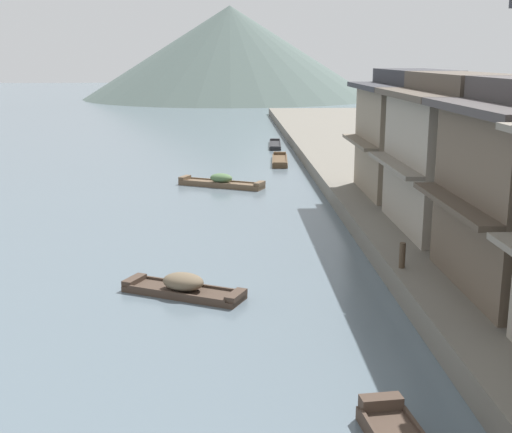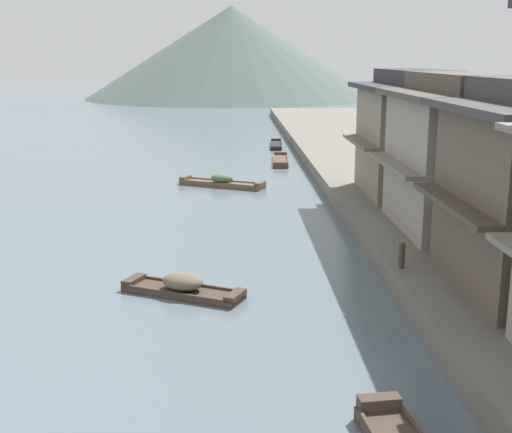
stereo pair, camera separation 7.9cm
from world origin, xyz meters
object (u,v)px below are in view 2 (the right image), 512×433
boat_moored_third (281,161)px  house_waterfront_narrow (413,134)px  house_waterfront_tall (456,154)px  mooring_post_dock_mid (402,255)px  boat_moored_second (222,182)px  boat_moored_nearest (183,287)px  boat_moored_far (276,145)px

boat_moored_third → house_waterfront_narrow: house_waterfront_narrow is taller
house_waterfront_tall → mooring_post_dock_mid: house_waterfront_tall is taller
boat_moored_second → house_waterfront_tall: bearing=-55.0°
boat_moored_nearest → boat_moored_far: bearing=81.7°
house_waterfront_narrow → boat_moored_far: bearing=101.9°
boat_moored_nearest → house_waterfront_narrow: bearing=49.4°
house_waterfront_tall → mooring_post_dock_mid: (-3.30, -5.12, -2.58)m
house_waterfront_tall → house_waterfront_narrow: bearing=88.5°
boat_moored_far → boat_moored_second: bearing=-103.6°
boat_moored_far → house_waterfront_tall: bearing=-81.1°
boat_moored_second → boat_moored_third: bearing=65.6°
boat_moored_second → house_waterfront_narrow: 12.04m
boat_moored_second → boat_moored_far: bearing=76.4°
house_waterfront_narrow → mooring_post_dock_mid: (-3.48, -12.31, -2.58)m
boat_moored_second → boat_moored_third: 10.09m
boat_moored_far → house_waterfront_narrow: (5.19, -24.68, 3.70)m
house_waterfront_tall → house_waterfront_narrow: (0.18, 7.19, 0.00)m
boat_moored_third → house_waterfront_narrow: bearing=-70.6°
boat_moored_third → house_waterfront_tall: (5.27, -22.68, 3.68)m
boat_moored_third → house_waterfront_tall: 23.58m
house_waterfront_narrow → house_waterfront_tall: bearing=-91.5°
boat_moored_nearest → boat_moored_third: boat_moored_nearest is taller
boat_moored_second → house_waterfront_narrow: size_ratio=0.76×
house_waterfront_tall → house_waterfront_narrow: same height
boat_moored_second → boat_moored_third: size_ratio=0.94×
boat_moored_nearest → mooring_post_dock_mid: 7.22m
mooring_post_dock_mid → house_waterfront_tall: bearing=57.2°
house_waterfront_narrow → mooring_post_dock_mid: size_ratio=8.10×
boat_moored_third → house_waterfront_tall: house_waterfront_tall is taller
boat_moored_nearest → boat_moored_far: (5.44, 37.09, -0.15)m
boat_moored_third → boat_moored_nearest: bearing=-100.5°
boat_moored_far → house_waterfront_narrow: 25.49m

